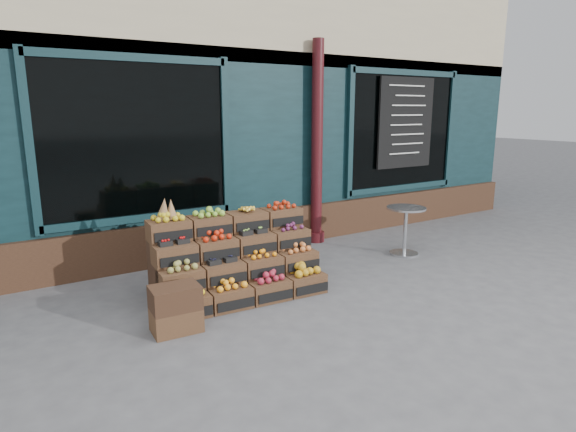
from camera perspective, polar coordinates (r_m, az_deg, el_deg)
ground at (r=5.78m, az=5.46°, el=-9.31°), size 60.00×60.00×0.00m
shop_facade at (r=9.91m, az=-13.12°, el=13.70°), size 12.00×6.24×4.80m
crate_display at (r=5.75m, az=-6.26°, el=-5.56°), size 1.95×1.04×1.19m
spare_crates at (r=4.93m, az=-13.16°, el=-10.66°), size 0.49×0.35×0.47m
bistro_table at (r=7.38m, az=13.74°, el=-1.06°), size 0.58×0.58×0.73m
shopkeeper at (r=7.20m, az=-19.31°, el=3.14°), size 0.88×0.69×2.11m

